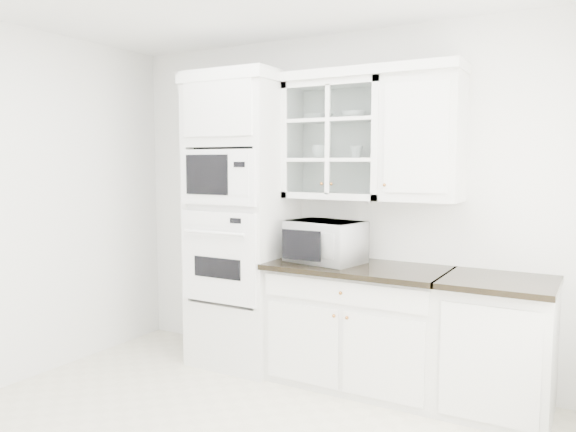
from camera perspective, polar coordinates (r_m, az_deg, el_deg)
The scene contains 12 objects.
room_shell at distance 3.39m, azimuth -3.76°, elevation 7.13°, with size 4.00×3.50×2.70m.
oven_column at distance 4.65m, azimuth -4.71°, elevation -0.48°, with size 0.76×0.68×2.40m.
base_cabinet_run at distance 4.34m, azimuth 7.12°, elevation -10.88°, with size 1.32×0.67×0.92m.
extra_base_cabinet at distance 4.08m, azimuth 20.51°, elevation -12.26°, with size 0.72×0.67×0.92m.
upper_cabinet_glass at distance 4.39m, azimuth 4.99°, elevation 7.67°, with size 0.80×0.33×0.90m.
upper_cabinet_solid at distance 4.15m, azimuth 13.55°, elevation 7.66°, with size 0.55×0.33×0.90m, color white.
crown_molding at distance 4.46m, azimuth 3.64°, elevation 13.90°, with size 2.14×0.38×0.07m, color white.
countertop_microwave at distance 4.30m, azimuth 3.93°, elevation -2.59°, with size 0.55×0.45×0.32m, color white.
bowl_a at distance 4.46m, azimuth 3.18°, elevation 10.01°, with size 0.20×0.20×0.05m, color white.
bowl_b at distance 4.35m, azimuth 6.64°, elevation 10.16°, with size 0.18×0.18×0.06m, color white.
cup_a at distance 4.47m, azimuth 3.34°, elevation 6.53°, with size 0.14×0.14×0.11m, color white.
cup_b at distance 4.33m, azimuth 6.94°, elevation 6.47°, with size 0.10×0.10×0.10m, color white.
Camera 1 is at (1.87, -2.40, 1.68)m, focal length 35.00 mm.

